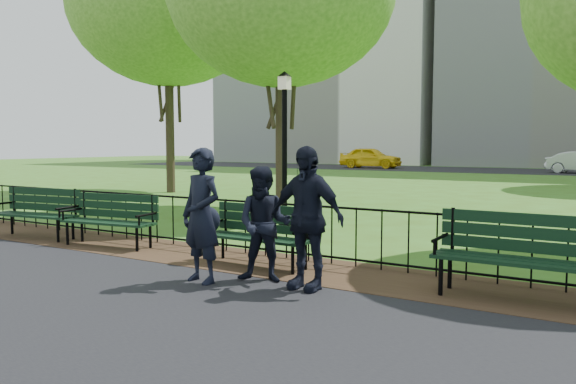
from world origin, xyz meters
The scene contains 15 objects.
ground centered at (0.00, 0.00, 0.00)m, with size 120.00×120.00×0.00m, color #3E6019.
dirt_strip centered at (0.00, 1.50, 0.01)m, with size 60.00×1.60×0.01m, color #332114.
far_street centered at (0.00, 35.00, 0.01)m, with size 70.00×9.00×0.01m, color black.
iron_fence centered at (0.00, 2.00, 0.50)m, with size 24.06×0.06×1.00m.
apartment_west centered at (-22.00, 48.00, 13.00)m, with size 22.00×15.00×26.00m, color white.
park_bench_main centered at (-0.99, 1.31, 0.60)m, with size 1.87×0.57×0.99m.
park_bench_left_a centered at (-3.85, 1.34, 0.58)m, with size 1.84×0.78×1.01m.
park_bench_left_b centered at (-5.78, 1.22, 0.60)m, with size 1.91×0.82×1.05m.
park_bench_right_a centered at (2.97, 1.39, 0.63)m, with size 1.95×0.62×1.11m.
lamppost centered at (-2.34, 4.77, 1.83)m, with size 0.30×0.30×3.37m.
tree_mid_w centered at (-10.80, 10.30, 7.06)m, with size 7.30×7.30×10.17m.
person_left centered at (-0.76, 0.12, 0.90)m, with size 0.64×0.42×1.77m, color black.
person_mid centered at (-0.08, 0.58, 0.77)m, with size 0.74×0.39×1.52m, color black.
person_right centered at (0.57, 0.54, 0.91)m, with size 1.05×0.43×1.79m, color black.
taxi centered at (-12.75, 34.16, 0.81)m, with size 1.88×4.66×1.59m, color yellow.
Camera 1 is at (3.98, -5.50, 1.83)m, focal length 35.00 mm.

